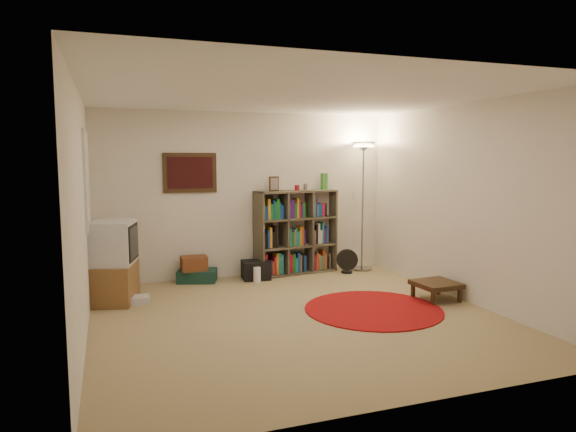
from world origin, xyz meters
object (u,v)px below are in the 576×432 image
at_px(floor_lamp, 363,164).
at_px(tv_stand, 114,263).
at_px(side_table, 436,285).
at_px(suitcase, 197,276).
at_px(bookshelf, 295,233).
at_px(floor_fan, 347,261).

xyz_separation_m(floor_lamp, tv_stand, (-3.82, -0.64, -1.22)).
bearing_deg(side_table, tv_stand, 161.92).
bearing_deg(suitcase, tv_stand, -129.79).
bearing_deg(bookshelf, floor_lamp, -15.80).
distance_m(tv_stand, suitcase, 1.42).
bearing_deg(side_table, bookshelf, 120.04).
relative_size(floor_fan, side_table, 0.71).
bearing_deg(floor_lamp, floor_fan, -157.13).
distance_m(suitcase, side_table, 3.39).
bearing_deg(tv_stand, bookshelf, 30.20).
bearing_deg(bookshelf, floor_fan, -28.39).
bearing_deg(floor_fan, side_table, -61.35).
height_order(floor_fan, tv_stand, tv_stand).
bearing_deg(floor_lamp, suitcase, 178.11).
distance_m(floor_lamp, tv_stand, 4.06).
distance_m(bookshelf, suitcase, 1.64).
distance_m(floor_fan, tv_stand, 3.54).
relative_size(bookshelf, suitcase, 2.45).
height_order(floor_fan, side_table, floor_fan).
relative_size(floor_lamp, floor_fan, 5.40).
bearing_deg(floor_fan, floor_lamp, 38.63).
bearing_deg(bookshelf, side_table, -68.42).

